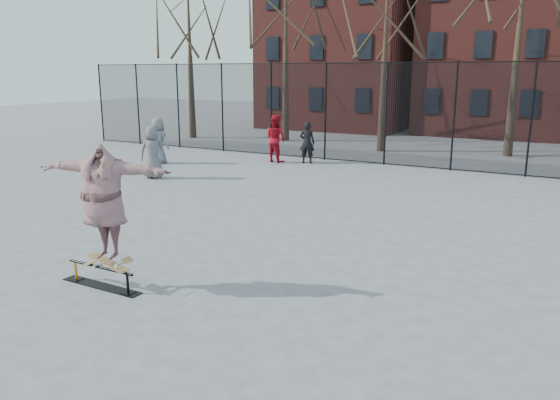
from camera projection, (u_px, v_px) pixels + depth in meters
The scene contains 10 objects.
ground at pixel (225, 273), 10.06m from camera, with size 100.00×100.00×0.00m, color slate.
skate_rail at pixel (101, 278), 9.42m from camera, with size 1.69×0.26×0.37m.
skateboard at pixel (109, 265), 9.25m from camera, with size 0.87×0.21×0.10m, color olive, non-canonical shape.
skater at pixel (104, 208), 9.02m from camera, with size 2.36×0.64×1.92m, color #54337F.
bystander_grey at pixel (158, 141), 21.89m from camera, with size 0.89×0.58×1.82m, color slate.
bystander_black at pixel (307, 143), 21.92m from camera, with size 0.61×0.40×1.67m, color black.
bystander_red at pixel (276, 139), 22.22m from camera, with size 0.93×0.72×1.91m, color maroon.
bystander_extra at pixel (153, 152), 18.81m from camera, with size 0.89×0.58×1.83m, color #5E5F63.
fence at pixel (421, 114), 20.62m from camera, with size 34.03×0.07×4.00m.
rowhouses at pixel (502, 26), 30.37m from camera, with size 29.00×7.00×13.00m.
Camera 1 is at (5.55, -7.76, 3.63)m, focal length 35.00 mm.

